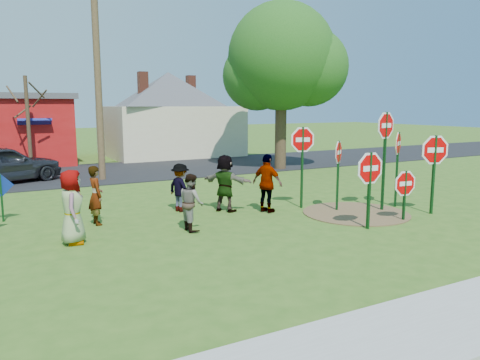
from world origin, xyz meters
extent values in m
plane|color=#345B1A|center=(0.00, 0.00, 0.00)|extent=(120.00, 120.00, 0.00)
cube|color=#9E9E99|center=(0.00, -7.20, 0.04)|extent=(22.00, 1.80, 0.08)
cube|color=black|center=(0.00, 11.50, 0.02)|extent=(120.00, 7.50, 0.04)
cylinder|color=brown|center=(4.50, -1.00, 0.01)|extent=(3.20, 3.20, 0.03)
cube|color=navy|center=(-3.00, 14.40, 2.40)|extent=(1.60, 0.78, 0.45)
cube|color=beige|center=(5.50, 18.00, 1.60)|extent=(8.00, 7.00, 3.20)
pyramid|color=#4C4C51|center=(5.50, 18.00, 5.40)|extent=(9.40, 9.40, 2.20)
cube|color=brown|center=(3.50, 17.00, 4.60)|extent=(0.55, 0.55, 1.40)
cube|color=brown|center=(7.50, 19.00, 4.60)|extent=(0.55, 0.55, 1.40)
cube|color=#103B16|center=(3.54, -2.50, 1.03)|extent=(0.06, 0.08, 2.05)
cylinder|color=white|center=(3.54, -2.50, 1.63)|extent=(1.16, 0.02, 1.16)
cylinder|color=#C60203|center=(3.54, -2.50, 1.63)|extent=(1.00, 0.03, 1.00)
cube|color=white|center=(3.54, -2.50, 1.63)|extent=(0.51, 0.01, 0.14)
cube|color=#103B16|center=(3.53, 0.47, 1.30)|extent=(0.07, 0.08, 2.59)
cylinder|color=white|center=(3.53, 0.47, 2.19)|extent=(1.08, 0.24, 1.10)
cylinder|color=#C60203|center=(3.53, 0.47, 2.19)|extent=(0.93, 0.21, 0.94)
cube|color=white|center=(3.53, 0.47, 2.19)|extent=(0.47, 0.10, 0.14)
cylinder|color=gold|center=(3.53, 0.47, 2.19)|extent=(1.08, 0.23, 1.10)
cube|color=#103B16|center=(5.51, -1.06, 1.53)|extent=(0.07, 0.09, 3.06)
cylinder|color=white|center=(5.51, -1.06, 2.65)|extent=(1.11, 0.24, 1.13)
cylinder|color=#C60203|center=(5.51, -1.06, 2.65)|extent=(0.96, 0.21, 0.97)
cube|color=white|center=(5.51, -1.06, 2.65)|extent=(0.49, 0.10, 0.14)
cube|color=#103B16|center=(6.30, -0.86, 1.21)|extent=(0.08, 0.09, 2.43)
cylinder|color=white|center=(6.30, -0.86, 2.06)|extent=(0.86, 0.55, 1.01)
cylinder|color=#C60203|center=(6.30, -0.86, 2.06)|extent=(0.74, 0.48, 0.87)
cube|color=white|center=(6.30, -0.86, 2.06)|extent=(0.38, 0.24, 0.13)
cylinder|color=gold|center=(6.30, -0.86, 2.06)|extent=(0.86, 0.55, 1.01)
cube|color=#103B16|center=(5.08, -2.31, 0.72)|extent=(0.06, 0.07, 1.44)
cylinder|color=white|center=(5.08, -2.31, 1.08)|extent=(0.99, 0.11, 0.99)
cylinder|color=#C60203|center=(5.08, -2.31, 1.08)|extent=(0.85, 0.10, 0.85)
cube|color=white|center=(5.08, -2.31, 1.08)|extent=(0.43, 0.05, 0.12)
cube|color=#103B16|center=(6.50, -2.10, 1.19)|extent=(0.08, 0.09, 2.38)
cylinder|color=white|center=(6.50, -2.10, 1.95)|extent=(1.15, 0.36, 1.20)
cylinder|color=#C60203|center=(6.50, -2.10, 1.95)|extent=(1.00, 0.32, 1.03)
cube|color=white|center=(6.50, -2.10, 1.95)|extent=(0.51, 0.16, 0.15)
cylinder|color=gold|center=(6.50, -2.10, 1.95)|extent=(1.15, 0.35, 1.20)
cube|color=#103B16|center=(4.25, -0.41, 1.10)|extent=(0.08, 0.08, 2.19)
cylinder|color=white|center=(4.25, -0.41, 1.84)|extent=(0.80, 0.58, 0.97)
cylinder|color=#C60203|center=(4.25, -0.41, 1.84)|extent=(0.69, 0.50, 0.84)
cube|color=white|center=(4.25, -0.41, 1.84)|extent=(0.35, 0.25, 0.12)
cube|color=#103B16|center=(-4.97, 3.04, 0.68)|extent=(0.06, 0.07, 1.36)
cube|color=navy|center=(-4.97, 3.04, 1.04)|extent=(0.67, 0.10, 0.68)
imported|color=#373C84|center=(-3.58, -0.16, 0.89)|extent=(0.72, 0.96, 1.78)
imported|color=#226C5A|center=(-2.70, 1.44, 0.82)|extent=(0.43, 0.62, 1.64)
imported|color=brown|center=(-0.63, -0.38, 0.75)|extent=(0.58, 0.74, 1.51)
imported|color=#35353A|center=(-0.07, 1.84, 0.75)|extent=(0.84, 1.09, 1.50)
imported|color=#4D3162|center=(2.21, 0.44, 0.91)|extent=(0.81, 1.15, 1.81)
imported|color=#235830|center=(1.15, 1.20, 0.89)|extent=(1.37, 1.65, 1.78)
imported|color=#333438|center=(-4.73, 10.21, 0.84)|extent=(5.05, 3.45, 1.59)
cylinder|color=#4C3823|center=(-0.83, 9.29, 4.72)|extent=(0.29, 0.29, 9.44)
cylinder|color=#382819|center=(8.03, 8.51, 2.27)|extent=(0.58, 0.58, 4.53)
sphere|color=#174A13|center=(8.03, 8.51, 5.67)|extent=(5.36, 5.36, 5.36)
sphere|color=#174A13|center=(9.26, 7.89, 5.15)|extent=(3.92, 3.92, 3.92)
sphere|color=#174A13|center=(7.10, 9.34, 4.74)|extent=(3.50, 3.50, 3.50)
cylinder|color=#382819|center=(-3.38, 13.16, 2.33)|extent=(0.18, 0.18, 4.66)
camera|label=1|loc=(-5.25, -11.51, 3.26)|focal=35.00mm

